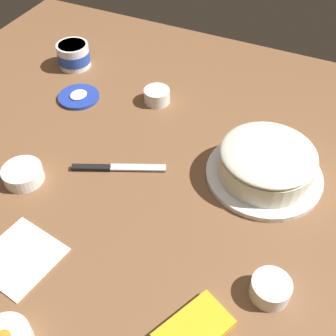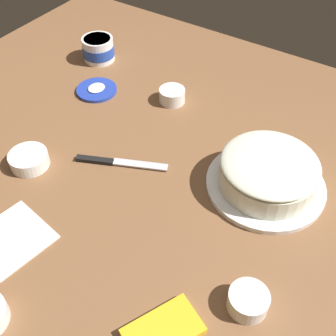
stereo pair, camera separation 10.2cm
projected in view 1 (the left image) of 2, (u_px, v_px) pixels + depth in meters
ground_plane at (117, 179)px, 1.05m from camera, size 1.54×1.54×0.00m
frosted_cake at (266, 164)px, 1.02m from camera, size 0.29×0.29×0.10m
frosting_tub at (74, 55)px, 1.37m from camera, size 0.10×0.10×0.08m
frosting_tub_lid at (79, 97)px, 1.27m from camera, size 0.12×0.12×0.02m
spreading_knife at (111, 167)px, 1.06m from camera, size 0.11×0.22×0.01m
sprinkle_bowl_yellow at (157, 95)px, 1.25m from camera, size 0.08×0.08×0.04m
sprinkle_bowl_green at (271, 288)px, 0.81m from camera, size 0.08×0.08×0.04m
sprinkle_bowl_blue at (23, 174)px, 1.03m from camera, size 0.10×0.10×0.04m
candy_box_lower at (194, 330)px, 0.77m from camera, size 0.16×0.13×0.02m
paper_napkin at (20, 257)px, 0.89m from camera, size 0.17×0.17×0.01m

